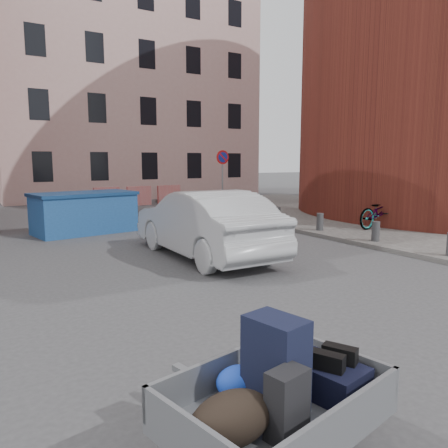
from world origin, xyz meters
TOP-DOWN VIEW (x-y plane):
  - ground at (0.00, 0.00)m, footprint 120.00×120.00m
  - sidewalk at (10.00, 4.00)m, footprint 9.00×24.00m
  - building_pink at (6.00, 22.00)m, footprint 16.00×8.00m
  - no_parking_sign at (6.00, 9.48)m, footprint 0.60×0.09m
  - bollards at (6.00, 3.40)m, footprint 0.22×9.02m
  - barriers at (4.20, 15.00)m, footprint 4.70×0.18m
  - trailer at (-1.89, -4.49)m, footprint 1.79×1.93m
  - dumpster at (-0.40, 7.52)m, footprint 3.38×2.13m
  - silver_car at (1.26, 2.39)m, footprint 1.76×4.96m
  - bicycle at (8.05, 2.75)m, footprint 2.13×0.87m

SIDE VIEW (x-z plane):
  - ground at x=0.00m, z-range 0.00..0.00m
  - sidewalk at x=10.00m, z-range 0.00..0.12m
  - bollards at x=6.00m, z-range 0.12..0.67m
  - barriers at x=4.20m, z-range 0.00..1.00m
  - trailer at x=-1.89m, z-range 0.01..1.21m
  - dumpster at x=-0.40m, z-range 0.00..1.33m
  - bicycle at x=8.05m, z-range 0.12..1.21m
  - silver_car at x=1.26m, z-range 0.00..1.63m
  - no_parking_sign at x=6.00m, z-range 0.69..3.34m
  - building_pink at x=6.00m, z-range 0.00..14.00m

